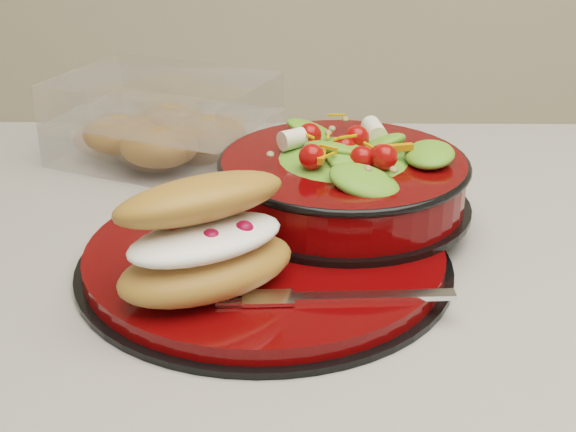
{
  "coord_description": "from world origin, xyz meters",
  "views": [
    {
      "loc": [
        -0.12,
        -0.64,
        1.24
      ],
      "look_at": [
        -0.13,
        -0.0,
        0.94
      ],
      "focal_mm": 50.0,
      "sensor_mm": 36.0,
      "label": 1
    }
  ],
  "objects_px": {
    "dinner_plate": "(266,257)",
    "fork": "(341,297)",
    "salad_bowl": "(343,172)",
    "croissant": "(207,239)",
    "pastry_box": "(164,123)"
  },
  "relations": [
    {
      "from": "dinner_plate",
      "to": "fork",
      "type": "distance_m",
      "value": 0.11
    },
    {
      "from": "dinner_plate",
      "to": "salad_bowl",
      "type": "relative_size",
      "value": 1.34
    },
    {
      "from": "croissant",
      "to": "fork",
      "type": "distance_m",
      "value": 0.11
    },
    {
      "from": "salad_bowl",
      "to": "pastry_box",
      "type": "bearing_deg",
      "value": 137.13
    },
    {
      "from": "dinner_plate",
      "to": "fork",
      "type": "height_order",
      "value": "fork"
    },
    {
      "from": "salad_bowl",
      "to": "croissant",
      "type": "relative_size",
      "value": 1.48
    },
    {
      "from": "salad_bowl",
      "to": "fork",
      "type": "bearing_deg",
      "value": -93.11
    },
    {
      "from": "croissant",
      "to": "fork",
      "type": "relative_size",
      "value": 1.0
    },
    {
      "from": "croissant",
      "to": "pastry_box",
      "type": "distance_m",
      "value": 0.34
    },
    {
      "from": "dinner_plate",
      "to": "salad_bowl",
      "type": "xyz_separation_m",
      "value": [
        0.07,
        0.08,
        0.05
      ]
    },
    {
      "from": "salad_bowl",
      "to": "fork",
      "type": "height_order",
      "value": "salad_bowl"
    },
    {
      "from": "croissant",
      "to": "fork",
      "type": "height_order",
      "value": "croissant"
    },
    {
      "from": "dinner_plate",
      "to": "pastry_box",
      "type": "height_order",
      "value": "pastry_box"
    },
    {
      "from": "dinner_plate",
      "to": "croissant",
      "type": "xyz_separation_m",
      "value": [
        -0.04,
        -0.07,
        0.05
      ]
    },
    {
      "from": "pastry_box",
      "to": "salad_bowl",
      "type": "bearing_deg",
      "value": -19.66
    }
  ]
}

